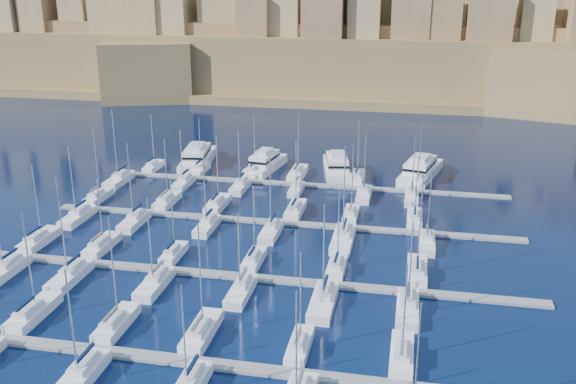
% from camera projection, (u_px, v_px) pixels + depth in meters
% --- Properties ---
extents(ground, '(600.00, 600.00, 0.00)m').
position_uv_depth(ground, '(267.00, 246.00, 104.39)').
color(ground, black).
rests_on(ground, ground).
extents(pontoon_near, '(84.00, 2.00, 0.40)m').
position_uv_depth(pontoon_near, '(199.00, 363.00, 72.78)').
color(pontoon_near, slate).
rests_on(pontoon_near, ground).
extents(pontoon_mid_near, '(84.00, 2.00, 0.40)m').
position_uv_depth(pontoon_mid_near, '(248.00, 277.00, 93.19)').
color(pontoon_mid_near, slate).
rests_on(pontoon_mid_near, ground).
extents(pontoon_mid_far, '(84.00, 2.00, 0.40)m').
position_uv_depth(pontoon_mid_far, '(280.00, 223.00, 113.60)').
color(pontoon_mid_far, slate).
rests_on(pontoon_mid_far, ground).
extents(pontoon_far, '(84.00, 2.00, 0.40)m').
position_uv_depth(pontoon_far, '(301.00, 184.00, 134.00)').
color(pontoon_far, slate).
rests_on(pontoon_far, ground).
extents(sailboat_1, '(2.87, 9.57, 14.58)m').
position_uv_depth(sailboat_1, '(33.00, 313.00, 82.36)').
color(sailboat_1, white).
rests_on(sailboat_1, ground).
extents(sailboat_2, '(2.67, 8.90, 15.02)m').
position_uv_depth(sailboat_2, '(116.00, 323.00, 79.89)').
color(sailboat_2, white).
rests_on(sailboat_2, ground).
extents(sailboat_3, '(2.82, 9.40, 14.99)m').
position_uv_depth(sailboat_3, '(201.00, 331.00, 78.07)').
color(sailboat_3, white).
rests_on(sailboat_3, ground).
extents(sailboat_4, '(2.35, 7.84, 12.80)m').
position_uv_depth(sailboat_4, '(299.00, 346.00, 75.09)').
color(sailboat_4, white).
rests_on(sailboat_4, ground).
extents(sailboat_5, '(2.62, 8.73, 12.27)m').
position_uv_depth(sailboat_5, '(402.00, 355.00, 73.30)').
color(sailboat_5, white).
rests_on(sailboat_5, ground).
extents(sailboat_8, '(2.82, 9.39, 14.07)m').
position_uv_depth(sailboat_8, '(81.00, 375.00, 69.56)').
color(sailboat_8, white).
rests_on(sailboat_8, ground).
extents(sailboat_12, '(2.82, 9.40, 13.57)m').
position_uv_depth(sailboat_12, '(39.00, 239.00, 105.02)').
color(sailboat_12, white).
rests_on(sailboat_12, ground).
extents(sailboat_13, '(2.70, 9.01, 12.08)m').
position_uv_depth(sailboat_13, '(102.00, 245.00, 102.78)').
color(sailboat_13, white).
rests_on(sailboat_13, ground).
extents(sailboat_14, '(2.27, 7.56, 12.87)m').
position_uv_depth(sailboat_14, '(174.00, 253.00, 99.81)').
color(sailboat_14, white).
rests_on(sailboat_14, ground).
extents(sailboat_15, '(2.41, 8.03, 12.65)m').
position_uv_depth(sailboat_15, '(254.00, 260.00, 97.64)').
color(sailboat_15, white).
rests_on(sailboat_15, ground).
extents(sailboat_16, '(2.54, 8.46, 12.88)m').
position_uv_depth(sailboat_16, '(337.00, 266.00, 95.48)').
color(sailboat_16, white).
rests_on(sailboat_16, ground).
extents(sailboat_17, '(2.90, 9.67, 15.68)m').
position_uv_depth(sailboat_17, '(417.00, 271.00, 93.84)').
color(sailboat_17, white).
rests_on(sailboat_17, ground).
extents(sailboat_18, '(2.86, 9.52, 15.00)m').
position_uv_depth(sailboat_18, '(6.00, 270.00, 94.33)').
color(sailboat_18, white).
rests_on(sailboat_18, ground).
extents(sailboat_19, '(2.87, 9.55, 16.09)m').
position_uv_depth(sailboat_19, '(70.00, 276.00, 92.40)').
color(sailboat_19, white).
rests_on(sailboat_19, ground).
extents(sailboat_20, '(2.78, 9.26, 14.02)m').
position_uv_depth(sailboat_20, '(155.00, 283.00, 90.14)').
color(sailboat_20, white).
rests_on(sailboat_20, ground).
extents(sailboat_21, '(2.63, 8.76, 12.60)m').
position_uv_depth(sailboat_21, '(241.00, 291.00, 88.06)').
color(sailboat_21, white).
rests_on(sailboat_21, ground).
extents(sailboat_22, '(3.07, 10.24, 15.04)m').
position_uv_depth(sailboat_22, '(323.00, 301.00, 85.23)').
color(sailboat_22, white).
rests_on(sailboat_22, ground).
extents(sailboat_23, '(2.85, 9.51, 13.55)m').
position_uv_depth(sailboat_23, '(407.00, 308.00, 83.53)').
color(sailboat_23, white).
rests_on(sailboat_23, ground).
extents(sailboat_24, '(2.56, 8.55, 14.68)m').
position_uv_depth(sailboat_24, '(98.00, 197.00, 125.13)').
color(sailboat_24, white).
rests_on(sailboat_24, ground).
extents(sailboat_25, '(2.72, 9.08, 13.01)m').
position_uv_depth(sailboat_25, '(167.00, 201.00, 122.77)').
color(sailboat_25, white).
rests_on(sailboat_25, ground).
extents(sailboat_26, '(2.84, 9.48, 14.07)m').
position_uv_depth(sailboat_26, '(218.00, 204.00, 121.08)').
color(sailboat_26, white).
rests_on(sailboat_26, ground).
extents(sailboat_27, '(2.79, 9.29, 14.00)m').
position_uv_depth(sailboat_27, '(295.00, 210.00, 118.21)').
color(sailboat_27, white).
rests_on(sailboat_27, ground).
extents(sailboat_28, '(2.49, 8.31, 14.03)m').
position_uv_depth(sailboat_28, '(351.00, 215.00, 115.85)').
color(sailboat_28, white).
rests_on(sailboat_28, ground).
extents(sailboat_29, '(2.61, 8.71, 12.41)m').
position_uv_depth(sailboat_29, '(414.00, 219.00, 113.94)').
color(sailboat_29, white).
rests_on(sailboat_29, ground).
extents(sailboat_30, '(2.85, 9.49, 14.11)m').
position_uv_depth(sailboat_30, '(78.00, 217.00, 114.85)').
color(sailboat_30, white).
rests_on(sailboat_30, ground).
extents(sailboat_31, '(2.78, 9.26, 15.29)m').
position_uv_depth(sailboat_31, '(135.00, 221.00, 112.93)').
color(sailboat_31, white).
rests_on(sailboat_31, ground).
extents(sailboat_32, '(2.57, 8.58, 13.59)m').
position_uv_depth(sailboat_32, '(207.00, 226.00, 110.79)').
color(sailboat_32, white).
rests_on(sailboat_32, ground).
extents(sailboat_33, '(2.71, 9.04, 14.65)m').
position_uv_depth(sailboat_33, '(271.00, 231.00, 108.45)').
color(sailboat_33, white).
rests_on(sailboat_33, ground).
extents(sailboat_34, '(3.31, 11.03, 16.95)m').
position_uv_depth(sailboat_34, '(343.00, 239.00, 105.24)').
color(sailboat_34, white).
rests_on(sailboat_34, ground).
extents(sailboat_35, '(2.60, 8.66, 13.84)m').
position_uv_depth(sailboat_35, '(427.00, 242.00, 103.85)').
color(sailboat_35, white).
rests_on(sailboat_35, ground).
extents(sailboat_36, '(2.35, 7.83, 12.86)m').
position_uv_depth(sailboat_36, '(153.00, 166.00, 144.77)').
color(sailboat_36, white).
rests_on(sailboat_36, ground).
extents(sailboat_37, '(2.36, 7.85, 12.45)m').
position_uv_depth(sailboat_37, '(200.00, 169.00, 142.72)').
color(sailboat_37, white).
rests_on(sailboat_37, ground).
extents(sailboat_38, '(2.81, 9.37, 14.06)m').
position_uv_depth(sailboat_38, '(254.00, 171.00, 141.14)').
color(sailboat_38, white).
rests_on(sailboat_38, ground).
extents(sailboat_39, '(3.06, 10.21, 15.49)m').
position_uv_depth(sailboat_39, '(298.00, 173.00, 139.73)').
color(sailboat_39, white).
rests_on(sailboat_39, ground).
extents(sailboat_40, '(2.79, 9.28, 13.68)m').
position_uv_depth(sailboat_40, '(357.00, 177.00, 136.89)').
color(sailboat_40, white).
rests_on(sailboat_40, ground).
extents(sailboat_41, '(2.57, 8.58, 13.72)m').
position_uv_depth(sailboat_41, '(418.00, 181.00, 134.19)').
color(sailboat_41, white).
rests_on(sailboat_41, ground).
extents(sailboat_42, '(3.00, 10.01, 16.15)m').
position_uv_depth(sailboat_42, '(119.00, 179.00, 135.43)').
color(sailboat_42, white).
rests_on(sailboat_42, ground).
extents(sailboat_43, '(2.57, 8.57, 12.42)m').
position_uv_depth(sailboat_43, '(184.00, 183.00, 133.49)').
color(sailboat_43, white).
rests_on(sailboat_43, ground).
extents(sailboat_44, '(2.62, 8.73, 12.63)m').
position_uv_depth(sailboat_44, '(240.00, 186.00, 131.14)').
color(sailboat_44, white).
rests_on(sailboat_44, ground).
extents(sailboat_45, '(2.29, 7.64, 10.52)m').
position_uv_depth(sailboat_45, '(296.00, 189.00, 129.50)').
color(sailboat_45, white).
rests_on(sailboat_45, ground).
extents(sailboat_46, '(2.64, 8.81, 13.64)m').
position_uv_depth(sailboat_46, '(364.00, 194.00, 126.42)').
color(sailboat_46, white).
rests_on(sailboat_46, ground).
extents(sailboat_47, '(2.59, 8.63, 13.53)m').
position_uv_depth(sailboat_47, '(412.00, 197.00, 124.78)').
color(sailboat_47, white).
rests_on(sailboat_47, ground).
extents(motor_yacht_a, '(8.42, 19.81, 5.25)m').
position_uv_depth(motor_yacht_a, '(198.00, 157.00, 148.35)').
color(motor_yacht_a, white).
rests_on(motor_yacht_a, ground).
extents(motor_yacht_b, '(6.97, 16.24, 5.25)m').
position_uv_depth(motor_yacht_b, '(265.00, 163.00, 143.74)').
color(motor_yacht_b, white).
rests_on(motor_yacht_b, ground).
extents(motor_yacht_c, '(8.38, 17.88, 5.25)m').
position_uv_depth(motor_yacht_c, '(337.00, 166.00, 141.43)').
color(motor_yacht_c, white).
rests_on(motor_yacht_c, ground).
extents(motor_yacht_d, '(10.03, 19.78, 5.25)m').
position_uv_depth(motor_yacht_d, '(420.00, 170.00, 138.85)').
color(motor_yacht_d, white).
rests_on(motor_yacht_d, ground).
extents(fortified_city, '(460.00, 108.95, 59.52)m').
position_uv_depth(fortified_city, '(358.00, 49.00, 243.66)').
color(fortified_city, brown).
rests_on(fortified_city, ground).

